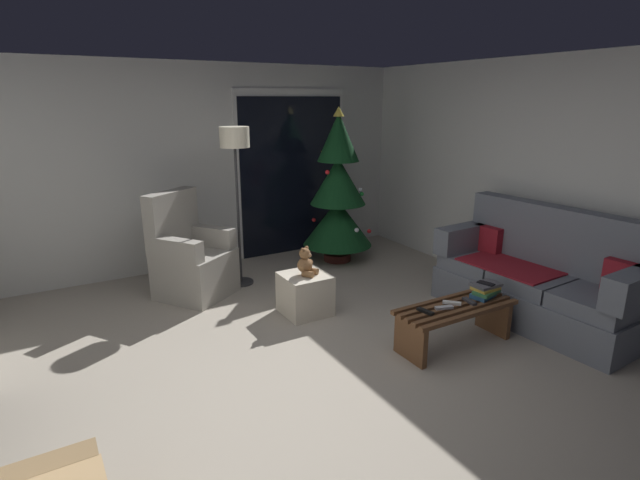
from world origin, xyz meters
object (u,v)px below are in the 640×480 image
object	(u,v)px
cell_phone	(486,283)
armchair	(191,259)
christmas_tree	(338,195)
ottoman	(305,294)
remote_graphite	(469,301)
book_stack	(485,290)
remote_silver	(444,308)
teddy_bear_chestnut	(306,263)
couch	(539,279)
remote_white	(452,303)
remote_black	(425,311)
floor_lamp	(235,153)
coffee_table	(455,318)

from	to	relation	value
cell_phone	armchair	bearing A→B (deg)	116.32
christmas_tree	ottoman	distance (m)	1.83
remote_graphite	book_stack	size ratio (longest dim) A/B	0.57
remote_silver	ottoman	xyz separation A→B (m)	(-0.66, 1.24, -0.18)
teddy_bear_chestnut	cell_phone	bearing A→B (deg)	-47.26
remote_silver	couch	bearing A→B (deg)	-71.99
remote_silver	book_stack	xyz separation A→B (m)	(0.49, 0.00, 0.06)
remote_white	remote_black	bearing A→B (deg)	139.71
christmas_tree	floor_lamp	distance (m)	1.56
remote_white	remote_silver	bearing A→B (deg)	153.89
coffee_table	floor_lamp	distance (m)	2.85
book_stack	couch	bearing A→B (deg)	0.33
armchair	remote_black	bearing A→B (deg)	-60.06
cell_phone	teddy_bear_chestnut	distance (m)	1.67
couch	coffee_table	distance (m)	1.10
book_stack	coffee_table	bearing A→B (deg)	179.54
coffee_table	floor_lamp	size ratio (longest dim) A/B	0.62
book_stack	christmas_tree	size ratio (longest dim) A/B	0.14
couch	remote_graphite	size ratio (longest dim) A/B	12.66
cell_phone	ottoman	distance (m)	1.71
book_stack	teddy_bear_chestnut	distance (m)	1.67
floor_lamp	teddy_bear_chestnut	distance (m)	1.50
remote_silver	remote_white	xyz separation A→B (m)	(0.13, 0.04, 0.00)
remote_silver	armchair	world-z (taller)	armchair
coffee_table	couch	bearing A→B (deg)	0.08
remote_black	armchair	xyz separation A→B (m)	(-1.30, 2.26, 0.02)
cell_phone	christmas_tree	xyz separation A→B (m)	(0.02, 2.48, 0.37)
remote_silver	ottoman	size ratio (longest dim) A/B	0.35
book_stack	floor_lamp	size ratio (longest dim) A/B	0.15
book_stack	teddy_bear_chestnut	xyz separation A→B (m)	(-1.14, 1.23, 0.08)
remote_black	remote_silver	bearing A→B (deg)	-16.66
book_stack	teddy_bear_chestnut	bearing A→B (deg)	132.83
remote_graphite	ottoman	distance (m)	1.57
remote_white	christmas_tree	bearing A→B (deg)	37.93
coffee_table	remote_silver	world-z (taller)	remote_silver
coffee_table	teddy_bear_chestnut	distance (m)	1.48
christmas_tree	armchair	distance (m)	2.06
couch	remote_silver	distance (m)	1.24
remote_white	christmas_tree	size ratio (longest dim) A/B	0.08
floor_lamp	coffee_table	bearing A→B (deg)	-65.66
coffee_table	ottoman	bearing A→B (deg)	122.98
book_stack	christmas_tree	distance (m)	2.52
couch	remote_silver	xyz separation A→B (m)	(-1.24, -0.01, -0.01)
remote_black	ottoman	distance (m)	1.31
couch	teddy_bear_chestnut	xyz separation A→B (m)	(-1.89, 1.22, 0.13)
cell_phone	floor_lamp	distance (m)	2.90
remote_graphite	remote_black	distance (m)	0.47
remote_silver	christmas_tree	distance (m)	2.58
remote_silver	remote_graphite	xyz separation A→B (m)	(0.29, -0.01, 0.00)
remote_silver	remote_black	world-z (taller)	same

